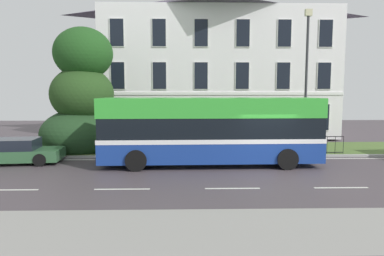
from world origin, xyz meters
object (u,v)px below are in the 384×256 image
Objects in this scene: georgian_townhouse at (216,64)px; single_decker_bus at (210,130)px; parked_hatchback_00 at (14,151)px; evergreen_tree at (81,102)px; street_lamp_post at (306,73)px; litter_bin at (274,143)px.

georgian_townhouse is 12.59m from single_decker_bus.
evergreen_tree is at bearing 49.23° from parked_hatchback_00.
street_lamp_post is at bearing 2.70° from parked_hatchback_00.
evergreen_tree is at bearing -137.32° from georgian_townhouse.
georgian_townhouse is at bearing 82.22° from single_decker_bus.
georgian_townhouse is 2.24× the size of street_lamp_post.
parked_hatchback_00 is at bearing -171.64° from street_lamp_post.
evergreen_tree is at bearing 174.02° from litter_bin.
litter_bin is at bearing -5.98° from evergreen_tree.
evergreen_tree is 0.98× the size of street_lamp_post.
street_lamp_post is (12.76, -1.15, 1.64)m from evergreen_tree.
parked_hatchback_00 is at bearing -170.59° from litter_bin.
parked_hatchback_00 is 4.35× the size of litter_bin.
street_lamp_post reaches higher than parked_hatchback_00.
evergreen_tree is at bearing 150.39° from single_decker_bus.
evergreen_tree is (-8.60, -7.93, -2.82)m from georgian_townhouse.
parked_hatchback_00 is (-2.37, -3.38, -2.31)m from evergreen_tree.
single_decker_bus is 4.81m from litter_bin.
litter_bin is (-1.73, -0.00, -3.91)m from street_lamp_post.
parked_hatchback_00 is (-9.61, 0.54, -1.09)m from single_decker_bus.
single_decker_bus is (7.23, -3.91, -1.22)m from evergreen_tree.
litter_bin is at bearing -179.92° from street_lamp_post.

